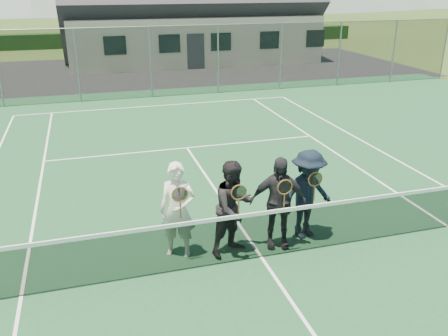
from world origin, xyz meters
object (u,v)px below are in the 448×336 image
at_px(tennis_net, 262,233).
at_px(player_a, 178,210).
at_px(player_d, 307,194).
at_px(player_b, 234,208).
at_px(player_c, 278,203).

xyz_separation_m(tennis_net, player_a, (-1.42, 0.55, 0.38)).
relative_size(player_a, player_d, 1.00).
relative_size(player_b, player_d, 1.00).
relative_size(tennis_net, player_c, 6.49).
bearing_deg(tennis_net, player_b, 139.75).
xyz_separation_m(player_a, player_c, (1.85, -0.21, -0.00)).
height_order(player_b, player_c, same).
relative_size(player_a, player_c, 1.00).
relative_size(tennis_net, player_d, 6.49).
distance_m(player_a, player_d, 2.53).
bearing_deg(player_a, player_d, -0.87).
height_order(player_a, player_c, same).
bearing_deg(player_d, player_b, -174.16).
relative_size(player_c, player_d, 1.00).
xyz_separation_m(player_c, player_d, (0.68, 0.17, -0.00)).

